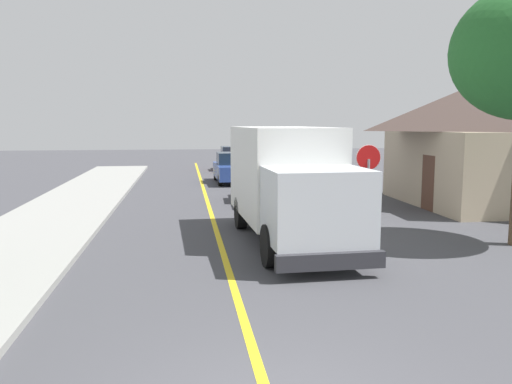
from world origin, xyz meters
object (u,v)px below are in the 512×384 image
object	(u,v)px
parked_car_mid	(232,168)
stop_sign	(368,170)
box_truck	(288,179)
parked_car_near	(265,183)
parked_car_far	(233,159)

from	to	relation	value
parked_car_mid	stop_sign	bearing A→B (deg)	-77.06
box_truck	parked_car_near	bearing A→B (deg)	86.30
parked_car_near	parked_car_mid	size ratio (longest dim) A/B	1.01
parked_car_mid	stop_sign	size ratio (longest dim) A/B	1.67
parked_car_mid	stop_sign	xyz separation A→B (m)	(3.05, -13.28, 1.06)
parked_car_near	stop_sign	size ratio (longest dim) A/B	1.69
parked_car_far	stop_sign	bearing A→B (deg)	-83.60
parked_car_mid	parked_car_far	size ratio (longest dim) A/B	1.00
parked_car_near	parked_car_far	distance (m)	14.49
box_truck	stop_sign	bearing A→B (deg)	25.94
parked_car_near	parked_car_far	size ratio (longest dim) A/B	1.01
parked_car_near	parked_car_mid	bearing A→B (deg)	95.66
parked_car_far	stop_sign	size ratio (longest dim) A/B	1.67
box_truck	stop_sign	xyz separation A→B (m)	(2.82, 1.37, 0.09)
parked_car_near	stop_sign	bearing A→B (deg)	-68.88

